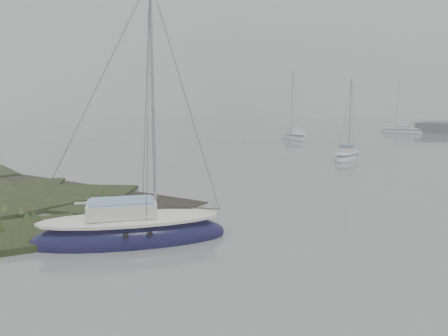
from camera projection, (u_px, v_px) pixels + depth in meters
ground at (369, 152)px, 38.06m from camera, size 160.00×160.00×0.00m
sailboat_main at (131, 233)px, 13.62m from camera, size 5.22×5.99×8.50m
sailboat_white at (347, 157)px, 32.89m from camera, size 2.48×4.93×6.65m
sailboat_far_a at (294, 137)px, 50.70m from camera, size 5.91×5.60×8.65m
sailboat_far_c at (401, 132)px, 60.25m from camera, size 5.70×2.24×7.87m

